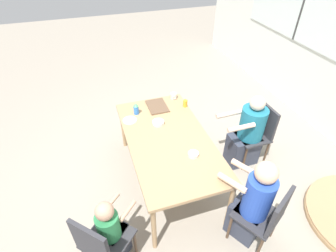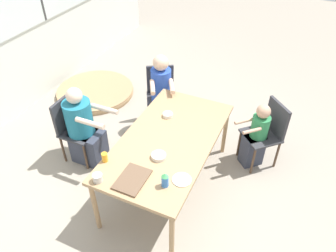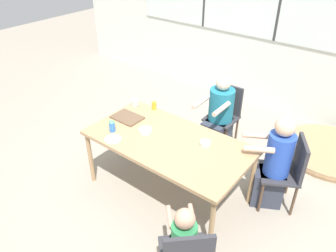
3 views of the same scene
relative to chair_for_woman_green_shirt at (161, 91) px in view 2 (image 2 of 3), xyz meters
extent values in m
plane|color=gray|center=(-1.14, -0.63, -0.51)|extent=(16.00, 16.00, 0.00)
cube|color=tan|center=(-1.14, -0.63, 0.20)|extent=(1.78, 0.94, 0.04)
cylinder|color=tan|center=(-1.98, -1.06, -0.16)|extent=(0.05, 0.05, 0.69)
cylinder|color=tan|center=(-0.30, -1.06, -0.16)|extent=(0.05, 0.05, 0.69)
cylinder|color=tan|center=(-1.98, -0.21, -0.16)|extent=(0.05, 0.05, 0.69)
cylinder|color=tan|center=(-0.30, -0.21, -0.16)|extent=(0.05, 0.05, 0.69)
cube|color=#333338|center=(-0.08, -0.04, -0.09)|extent=(0.54, 0.54, 0.03)
cube|color=#333338|center=(0.08, 0.04, 0.14)|extent=(0.22, 0.35, 0.42)
cylinder|color=#4C3828|center=(-0.15, -0.28, -0.30)|extent=(0.03, 0.03, 0.41)
cylinder|color=#4C3828|center=(-0.31, 0.02, -0.30)|extent=(0.03, 0.03, 0.41)
cylinder|color=#4C3828|center=(0.15, -0.11, -0.30)|extent=(0.03, 0.03, 0.41)
cylinder|color=#4C3828|center=(-0.01, 0.19, -0.30)|extent=(0.03, 0.03, 0.41)
cube|color=#333338|center=(-1.15, 0.57, -0.09)|extent=(0.40, 0.40, 0.03)
cube|color=#333338|center=(-1.15, 0.75, 0.14)|extent=(0.38, 0.04, 0.42)
cylinder|color=#4C3828|center=(-0.98, 0.41, -0.30)|extent=(0.03, 0.03, 0.41)
cylinder|color=#4C3828|center=(-1.32, 0.40, -0.30)|extent=(0.03, 0.03, 0.41)
cylinder|color=#4C3828|center=(-0.98, 0.75, -0.30)|extent=(0.03, 0.03, 0.41)
cylinder|color=#4C3828|center=(-1.32, 0.74, -0.30)|extent=(0.03, 0.03, 0.41)
cube|color=#333338|center=(-0.29, -1.50, -0.09)|extent=(0.57, 0.57, 0.03)
cube|color=#333338|center=(-0.16, -1.63, 0.14)|extent=(0.30, 0.29, 0.42)
cylinder|color=#4C3828|center=(-0.53, -1.50, -0.30)|extent=(0.03, 0.03, 0.41)
cylinder|color=#4C3828|center=(-0.29, -1.26, -0.30)|extent=(0.03, 0.03, 0.41)
cylinder|color=#4C3828|center=(-0.29, -1.74, -0.30)|extent=(0.03, 0.03, 0.41)
cylinder|color=#4C3828|center=(-0.05, -1.50, -0.30)|extent=(0.03, 0.03, 0.41)
cube|color=#333847|center=(-0.16, -0.09, -0.29)|extent=(0.41, 0.38, 0.44)
cylinder|color=#284CB7|center=(-0.12, -0.06, 0.17)|extent=(0.27, 0.27, 0.48)
sphere|color=#DBB293|center=(-0.12, -0.06, 0.51)|extent=(0.21, 0.21, 0.21)
cylinder|color=#DBB293|center=(-0.26, -0.29, 0.29)|extent=(0.29, 0.20, 0.06)
cylinder|color=#DBB293|center=(-0.38, -0.07, 0.29)|extent=(0.29, 0.20, 0.06)
cube|color=#333847|center=(-1.15, 0.47, -0.29)|extent=(0.30, 0.40, 0.44)
cylinder|color=#1E7089|center=(-1.15, 0.53, 0.15)|extent=(0.33, 0.33, 0.44)
sphere|color=beige|center=(-1.15, 0.53, 0.46)|extent=(0.19, 0.19, 0.19)
cylinder|color=beige|center=(-1.00, 0.26, 0.26)|extent=(0.06, 0.36, 0.06)
cylinder|color=beige|center=(-1.30, 0.25, 0.26)|extent=(0.06, 0.36, 0.06)
cube|color=#333847|center=(-0.35, -1.44, -0.29)|extent=(0.31, 0.31, 0.44)
cylinder|color=#2D844C|center=(-0.32, -1.47, 0.07)|extent=(0.21, 0.21, 0.29)
sphere|color=tan|center=(-0.32, -1.47, 0.30)|extent=(0.17, 0.17, 0.17)
cylinder|color=tan|center=(-0.51, -1.41, 0.13)|extent=(0.19, 0.19, 0.04)
cylinder|color=tan|center=(-0.38, -1.28, 0.13)|extent=(0.19, 0.19, 0.04)
cube|color=brown|center=(-1.80, -0.57, 0.23)|extent=(0.35, 0.25, 0.02)
cylinder|color=beige|center=(-1.94, -0.29, 0.26)|extent=(0.09, 0.09, 0.08)
torus|color=beige|center=(-1.90, -0.29, 0.26)|extent=(0.01, 0.06, 0.06)
cylinder|color=blue|center=(-1.74, -0.88, 0.28)|extent=(0.07, 0.07, 0.12)
cone|color=#4CB266|center=(-1.74, -0.88, 0.36)|extent=(0.07, 0.07, 0.04)
cylinder|color=gold|center=(-1.69, -0.20, 0.27)|extent=(0.06, 0.06, 0.10)
cylinder|color=silver|center=(-1.43, -0.67, 0.24)|extent=(0.15, 0.15, 0.04)
cylinder|color=silver|center=(-0.77, -0.47, 0.24)|extent=(0.12, 0.12, 0.04)
cylinder|color=beige|center=(-1.61, -0.99, 0.23)|extent=(0.18, 0.18, 0.01)
cylinder|color=tan|center=(0.17, 1.30, -0.49)|extent=(1.26, 1.26, 0.03)
cylinder|color=tan|center=(0.17, 1.30, -0.46)|extent=(1.27, 1.27, 0.03)
cylinder|color=tan|center=(0.17, 1.30, -0.43)|extent=(1.26, 1.26, 0.03)
camera|label=1|loc=(1.08, -1.36, 2.24)|focal=28.00mm
camera|label=2|loc=(-3.53, -1.73, 2.53)|focal=35.00mm
camera|label=3|loc=(0.65, -2.91, 2.23)|focal=35.00mm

